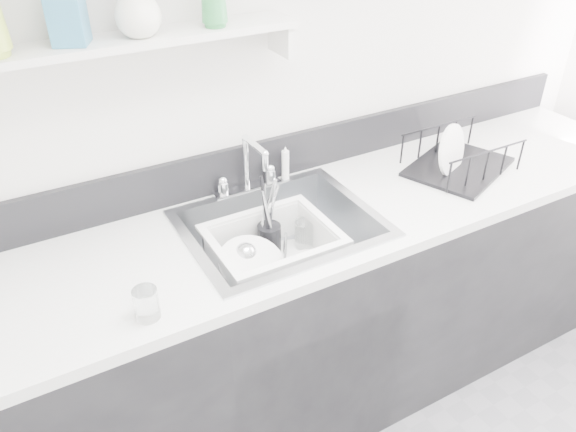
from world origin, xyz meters
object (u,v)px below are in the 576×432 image
counter_run (282,325)px  sink (281,246)px  wash_tub (273,252)px  dish_rack (461,152)px

counter_run → sink: sink is taller
counter_run → wash_tub: counter_run is taller
dish_rack → wash_tub: bearing=159.8°
counter_run → dish_rack: size_ratio=7.94×
sink → wash_tub: bearing=-152.1°
wash_tub → dish_rack: (0.84, 0.03, 0.16)m
counter_run → dish_rack: (0.79, 0.00, 0.53)m
counter_run → dish_rack: 0.96m
sink → dish_rack: bearing=0.3°
counter_run → sink: size_ratio=5.00×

